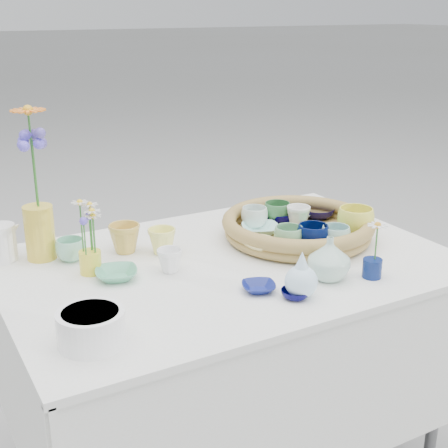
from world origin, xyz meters
TOP-DOWN VIEW (x-y plane):
  - wicker_tray at (0.28, 0.05)m, footprint 0.47×0.47m
  - tray_ceramic_0 at (0.29, 0.17)m, footprint 0.15×0.15m
  - tray_ceramic_1 at (0.43, 0.14)m, footprint 0.13×0.13m
  - tray_ceramic_2 at (0.42, -0.05)m, footprint 0.14×0.14m
  - tray_ceramic_3 at (0.31, 0.00)m, footprint 0.13×0.13m
  - tray_ceramic_4 at (0.18, -0.05)m, footprint 0.11×0.11m
  - tray_ceramic_5 at (0.18, 0.10)m, footprint 0.15×0.15m
  - tray_ceramic_6 at (0.19, 0.16)m, footprint 0.11×0.11m
  - tray_ceramic_7 at (0.31, 0.09)m, footprint 0.09×0.09m
  - tray_ceramic_8 at (0.36, 0.16)m, footprint 0.10×0.10m
  - tray_ceramic_9 at (0.24, -0.08)m, footprint 0.12×0.12m
  - tray_ceramic_10 at (0.11, -0.01)m, footprint 0.13×0.13m
  - tray_ceramic_11 at (0.30, -0.11)m, footprint 0.10×0.10m
  - tray_ceramic_12 at (0.28, 0.16)m, footprint 0.09×0.09m
  - loose_ceramic_0 at (-0.23, 0.20)m, footprint 0.12×0.12m
  - loose_ceramic_1 at (-0.14, 0.14)m, footprint 0.09×0.09m
  - loose_ceramic_2 at (-0.32, 0.03)m, footprint 0.14×0.14m
  - loose_ceramic_3 at (-0.18, 0.01)m, footprint 0.09×0.09m
  - loose_ceramic_4 at (-0.03, -0.21)m, footprint 0.11×0.11m
  - loose_ceramic_5 at (-0.39, 0.22)m, footprint 0.09×0.09m
  - loose_ceramic_6 at (0.03, -0.29)m, footprint 0.09×0.09m
  - fluted_bowl at (-0.48, -0.26)m, footprint 0.15×0.15m
  - bud_vase_paleblue at (0.04, -0.29)m, footprint 0.09×0.09m
  - bud_vase_seafoam at (0.17, -0.24)m, footprint 0.14×0.14m
  - bud_vase_cobalt at (0.28, -0.29)m, footprint 0.05×0.05m
  - single_daisy at (0.29, -0.29)m, footprint 0.07×0.07m
  - tall_vase_yellow at (-0.46, 0.28)m, footprint 0.09×0.09m
  - gerbera at (-0.45, 0.29)m, footprint 0.12×0.12m
  - hydrangea at (-0.46, 0.27)m, footprint 0.08×0.08m
  - white_pitcher at (-0.56, 0.31)m, footprint 0.12×0.09m
  - daisy_cup at (-0.37, 0.11)m, footprint 0.06×0.06m
  - daisy_posy at (-0.37, 0.10)m, footprint 0.09×0.09m

SIDE VIEW (x-z plane):
  - loose_ceramic_4 at x=-0.03m, z-range 0.77..0.79m
  - loose_ceramic_6 at x=0.03m, z-range 0.77..0.79m
  - loose_ceramic_2 at x=-0.32m, z-range 0.77..0.79m
  - bud_vase_cobalt at x=0.28m, z-range 0.77..0.82m
  - tray_ceramic_8 at x=0.36m, z-range 0.78..0.81m
  - tray_ceramic_10 at x=0.11m, z-range 0.78..0.81m
  - daisy_cup at x=-0.37m, z-range 0.77..0.83m
  - tray_ceramic_5 at x=0.18m, z-range 0.78..0.81m
  - tray_ceramic_3 at x=0.31m, z-range 0.78..0.81m
  - loose_ceramic_5 at x=-0.39m, z-range 0.77..0.83m
  - loose_ceramic_3 at x=-0.18m, z-range 0.77..0.83m
  - tray_ceramic_1 at x=0.43m, z-range 0.78..0.82m
  - tray_ceramic_0 at x=0.29m, z-range 0.78..0.82m
  - loose_ceramic_1 at x=-0.14m, z-range 0.77..0.84m
  - fluted_bowl at x=-0.48m, z-range 0.77..0.84m
  - wicker_tray at x=0.28m, z-range 0.77..0.84m
  - loose_ceramic_0 at x=-0.23m, z-range 0.77..0.85m
  - tray_ceramic_11 at x=0.30m, z-range 0.78..0.85m
  - tray_ceramic_6 at x=0.19m, z-range 0.78..0.85m
  - tray_ceramic_4 at x=0.18m, z-range 0.78..0.85m
  - tray_ceramic_12 at x=0.28m, z-range 0.78..0.85m
  - white_pitcher at x=-0.56m, z-range 0.77..0.87m
  - tray_ceramic_7 at x=0.31m, z-range 0.78..0.85m
  - tray_ceramic_9 at x=0.24m, z-range 0.78..0.86m
  - bud_vase_seafoam at x=0.17m, z-range 0.77..0.88m
  - tray_ceramic_2 at x=0.42m, z-range 0.78..0.87m
  - bud_vase_paleblue at x=0.04m, z-range 0.77..0.89m
  - tall_vase_yellow at x=-0.46m, z-range 0.77..0.92m
  - single_daisy at x=0.29m, z-range 0.81..0.92m
  - daisy_posy at x=-0.37m, z-range 0.83..0.97m
  - hydrangea at x=-0.46m, z-range 0.89..1.15m
  - gerbera at x=-0.45m, z-range 0.91..1.20m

